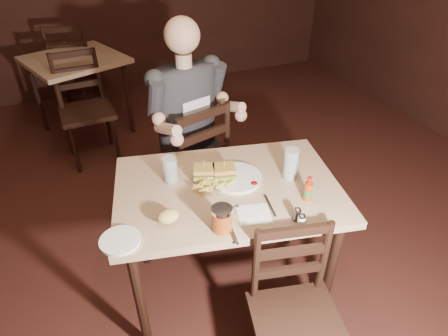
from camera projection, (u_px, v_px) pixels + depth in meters
name	position (u px, v px, depth m)	size (l,w,h in m)	color
room_shell	(182.00, 84.00, 1.30)	(7.00, 7.00, 7.00)	black
main_table	(228.00, 201.00, 1.90)	(1.23, 0.95, 0.77)	tan
bg_table	(76.00, 67.00, 3.51)	(1.03, 1.03, 0.77)	tan
chair_far	(189.00, 162.00, 2.57)	(0.43, 0.47, 0.94)	black
chair_near	(298.00, 325.00, 1.62)	(0.39, 0.42, 0.84)	black
bg_chair_far	(76.00, 68.00, 4.04)	(0.45, 0.49, 0.98)	black
bg_chair_near	(87.00, 111.00, 3.21)	(0.43, 0.47, 0.94)	black
diner	(189.00, 99.00, 2.26)	(0.54, 0.43, 0.94)	#2C2D31
dinner_plate	(236.00, 178.00, 1.90)	(0.25, 0.25, 0.01)	white
sandwich_left	(204.00, 169.00, 1.87)	(0.10, 0.09, 0.09)	#BA9C45
sandwich_right	(224.00, 168.00, 1.87)	(0.11, 0.09, 0.10)	#BA9C45
fries_pile	(213.00, 182.00, 1.83)	(0.24, 0.17, 0.04)	#EDDD60
ketchup_dollop	(254.00, 183.00, 1.84)	(0.04, 0.04, 0.01)	maroon
glass_left	(170.00, 170.00, 1.85)	(0.07, 0.07, 0.13)	silver
glass_right	(291.00, 164.00, 1.87)	(0.07, 0.07, 0.16)	silver
hot_sauce	(308.00, 189.00, 1.73)	(0.04, 0.04, 0.13)	#8C3B10
salt_shaker	(301.00, 221.00, 1.60)	(0.03, 0.03, 0.06)	white
pepper_shaker	(297.00, 214.00, 1.63)	(0.04, 0.04, 0.06)	#38332D
syrup_dispenser	(222.00, 219.00, 1.57)	(0.09, 0.09, 0.12)	#8C3B10
napkin	(254.00, 214.00, 1.68)	(0.15, 0.14, 0.00)	white
knife	(230.00, 227.00, 1.61)	(0.01, 0.21, 0.01)	silver
fork	(270.00, 206.00, 1.72)	(0.01, 0.16, 0.00)	silver
side_plate	(120.00, 241.00, 1.54)	(0.17, 0.17, 0.01)	white
bread_roll	(168.00, 216.00, 1.61)	(0.10, 0.08, 0.06)	tan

